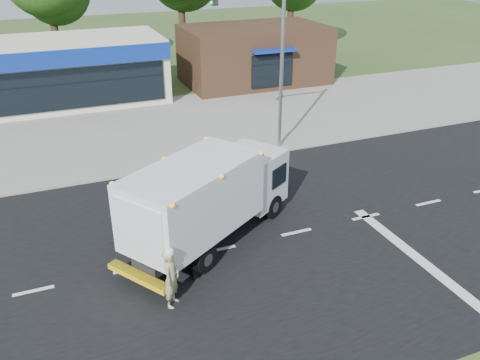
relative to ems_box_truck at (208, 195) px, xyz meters
The scene contains 10 objects.
ground 3.68m from the ems_box_truck, 11.83° to the right, with size 120.00×120.00×0.00m, color #385123.
road_asphalt 3.68m from the ems_box_truck, 11.83° to the right, with size 60.00×14.00×0.02m, color black.
sidewalk 8.36m from the ems_box_truck, 67.56° to the left, with size 60.00×2.40×0.12m, color gray.
parking_apron 13.83m from the ems_box_truck, 76.86° to the left, with size 60.00×9.00×0.02m, color gray.
lane_markings 5.23m from the ems_box_truck, 24.16° to the right, with size 55.20×7.00×0.01m.
ems_box_truck is the anchor object (origin of this frame).
emergency_worker 3.63m from the ems_box_truck, 126.64° to the right, with size 0.76×0.81×1.96m.
retail_strip_mall 20.15m from the ems_box_truck, 106.97° to the left, with size 18.00×6.20×4.00m.
brown_storefront 21.82m from the ems_box_truck, 62.37° to the left, with size 10.00×6.70×4.00m.
traffic_signal_pole 9.36m from the ems_box_truck, 51.78° to the left, with size 3.51×0.25×8.00m.
Camera 1 is at (-7.84, -13.86, 9.76)m, focal length 38.00 mm.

